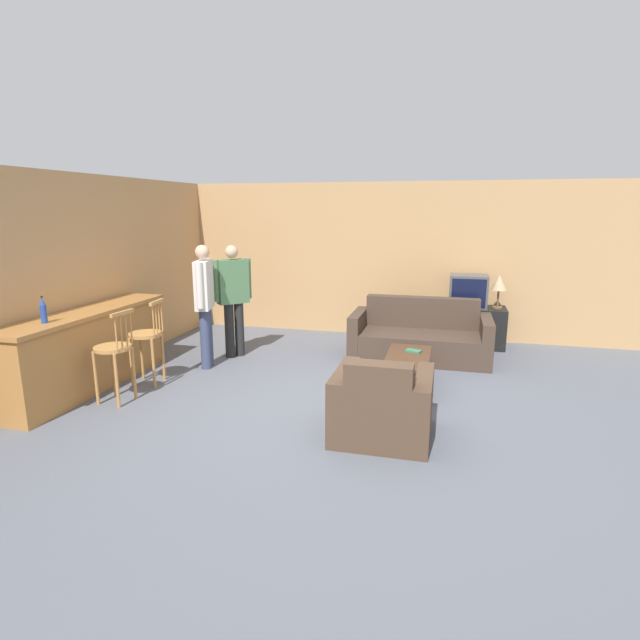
{
  "coord_description": "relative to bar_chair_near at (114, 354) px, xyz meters",
  "views": [
    {
      "loc": [
        1.26,
        -4.86,
        2.17
      ],
      "look_at": [
        -0.2,
        0.83,
        0.85
      ],
      "focal_mm": 28.0,
      "sensor_mm": 36.0,
      "label": 1
    }
  ],
  "objects": [
    {
      "name": "tv_unit",
      "position": [
        3.91,
        3.49,
        -0.25
      ],
      "size": [
        1.19,
        0.54,
        0.63
      ],
      "color": "black",
      "rests_on": "ground_plane"
    },
    {
      "name": "person_by_counter",
      "position": [
        0.39,
        1.44,
        0.39
      ],
      "size": [
        0.29,
        0.57,
        1.69
      ],
      "color": "#384260",
      "rests_on": "ground_plane"
    },
    {
      "name": "person_by_window",
      "position": [
        0.56,
        2.01,
        0.36
      ],
      "size": [
        0.44,
        0.45,
        1.65
      ],
      "color": "black",
      "rests_on": "ground_plane"
    },
    {
      "name": "tv",
      "position": [
        3.91,
        3.49,
        0.32
      ],
      "size": [
        0.58,
        0.46,
        0.51
      ],
      "color": "#4C4C4C",
      "rests_on": "tv_unit"
    },
    {
      "name": "bar_chair_near",
      "position": [
        0.0,
        0.0,
        0.0
      ],
      "size": [
        0.44,
        0.44,
        1.07
      ],
      "color": "#B77F42",
      "rests_on": "ground_plane"
    },
    {
      "name": "ground_plane",
      "position": [
        2.32,
        0.22,
        -0.57
      ],
      "size": [
        24.0,
        24.0,
        0.0
      ],
      "primitive_type": "plane",
      "color": "#565B66"
    },
    {
      "name": "bar_chair_mid",
      "position": [
        -0.0,
        0.64,
        0.0
      ],
      "size": [
        0.46,
        0.46,
        1.07
      ],
      "color": "#B77F42",
      "rests_on": "ground_plane"
    },
    {
      "name": "table_lamp",
      "position": [
        4.37,
        3.49,
        0.45
      ],
      "size": [
        0.25,
        0.25,
        0.53
      ],
      "color": "brown",
      "rests_on": "tv_unit"
    },
    {
      "name": "armchair_near",
      "position": [
        3.04,
        -0.15,
        -0.27
      ],
      "size": [
        0.92,
        0.9,
        0.84
      ],
      "color": "#4C3828",
      "rests_on": "ground_plane"
    },
    {
      "name": "bar_counter",
      "position": [
        -0.6,
        0.32,
        -0.08
      ],
      "size": [
        0.55,
        2.53,
        0.97
      ],
      "color": "#A87038",
      "rests_on": "ground_plane"
    },
    {
      "name": "book_on_table",
      "position": [
        3.22,
        1.47,
        -0.15
      ],
      "size": [
        0.21,
        0.16,
        0.02
      ],
      "color": "#33704C",
      "rests_on": "coffee_table"
    },
    {
      "name": "wall_back",
      "position": [
        2.32,
        3.89,
        0.73
      ],
      "size": [
        9.4,
        0.08,
        2.6
      ],
      "color": "tan",
      "rests_on": "ground_plane"
    },
    {
      "name": "wall_left",
      "position": [
        -0.93,
        1.56,
        0.73
      ],
      "size": [
        0.08,
        8.67,
        2.6
      ],
      "color": "tan",
      "rests_on": "ground_plane"
    },
    {
      "name": "coffee_table",
      "position": [
        3.17,
        1.27,
        -0.22
      ],
      "size": [
        0.53,
        1.09,
        0.41
      ],
      "color": "#472D1E",
      "rests_on": "ground_plane"
    },
    {
      "name": "bottle",
      "position": [
        -0.57,
        -0.34,
        0.53
      ],
      "size": [
        0.07,
        0.07,
        0.29
      ],
      "color": "#234293",
      "rests_on": "bar_counter"
    },
    {
      "name": "couch_far",
      "position": [
        3.24,
        2.63,
        -0.27
      ],
      "size": [
        2.0,
        0.94,
        0.86
      ],
      "color": "#423328",
      "rests_on": "ground_plane"
    }
  ]
}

